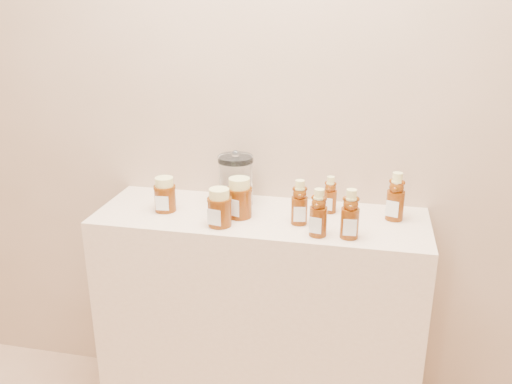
% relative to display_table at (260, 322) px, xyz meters
% --- Properties ---
extents(wall_back, '(3.50, 0.02, 2.70)m').
position_rel_display_table_xyz_m(wall_back, '(0.00, 0.20, 0.90)').
color(wall_back, tan).
rests_on(wall_back, ground).
extents(display_table, '(1.20, 0.40, 0.90)m').
position_rel_display_table_xyz_m(display_table, '(0.00, 0.00, 0.00)').
color(display_table, beige).
rests_on(display_table, ground).
extents(bear_bottle_back_left, '(0.07, 0.07, 0.18)m').
position_rel_display_table_xyz_m(bear_bottle_back_left, '(0.15, -0.04, 0.54)').
color(bear_bottle_back_left, '#582306').
rests_on(bear_bottle_back_left, display_table).
extents(bear_bottle_back_mid, '(0.06, 0.06, 0.15)m').
position_rel_display_table_xyz_m(bear_bottle_back_mid, '(0.24, 0.09, 0.53)').
color(bear_bottle_back_mid, '#582306').
rests_on(bear_bottle_back_mid, display_table).
extents(bear_bottle_back_right, '(0.08, 0.08, 0.20)m').
position_rel_display_table_xyz_m(bear_bottle_back_right, '(0.47, 0.06, 0.55)').
color(bear_bottle_back_right, '#582306').
rests_on(bear_bottle_back_right, display_table).
extents(bear_bottle_front_left, '(0.07, 0.07, 0.18)m').
position_rel_display_table_xyz_m(bear_bottle_front_left, '(0.22, -0.13, 0.54)').
color(bear_bottle_front_left, '#582306').
rests_on(bear_bottle_front_left, display_table).
extents(bear_bottle_front_right, '(0.07, 0.07, 0.19)m').
position_rel_display_table_xyz_m(bear_bottle_front_right, '(0.32, -0.12, 0.54)').
color(bear_bottle_front_right, '#582306').
rests_on(bear_bottle_front_right, display_table).
extents(honey_jar_left, '(0.09, 0.09, 0.13)m').
position_rel_display_table_xyz_m(honey_jar_left, '(-0.35, -0.03, 0.51)').
color(honey_jar_left, '#582306').
rests_on(honey_jar_left, display_table).
extents(honey_jar_back, '(0.12, 0.12, 0.15)m').
position_rel_display_table_xyz_m(honey_jar_back, '(-0.07, -0.03, 0.52)').
color(honey_jar_back, '#582306').
rests_on(honey_jar_back, display_table).
extents(honey_jar_front, '(0.10, 0.10, 0.13)m').
position_rel_display_table_xyz_m(honey_jar_front, '(-0.12, -0.12, 0.52)').
color(honey_jar_front, '#582306').
rests_on(honey_jar_front, display_table).
extents(glass_canister, '(0.15, 0.15, 0.21)m').
position_rel_display_table_xyz_m(glass_canister, '(-0.11, 0.09, 0.55)').
color(glass_canister, white).
rests_on(glass_canister, display_table).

